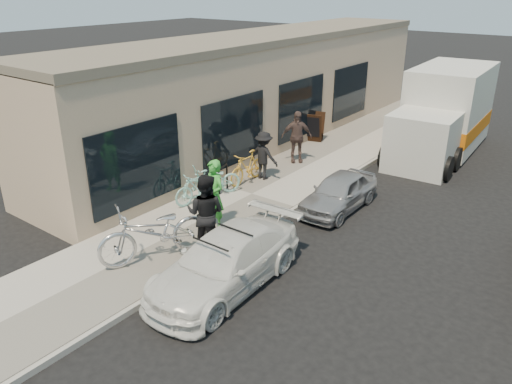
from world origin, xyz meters
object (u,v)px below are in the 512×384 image
Objects in this scene: woman_rider at (214,195)px; cruiser_bike_a at (198,187)px; moving_truck at (444,116)px; man_standing at (206,213)px; sedan_white at (226,262)px; cruiser_bike_c at (247,167)px; bystander_a at (264,156)px; bystander_b at (296,137)px; sandwich_board at (314,127)px; cruiser_bike_b at (212,181)px; bike_rack at (223,176)px; tandem_bike at (155,232)px; sedan_silver at (339,192)px.

cruiser_bike_a is (-1.47, 0.92, -0.46)m from woman_rider.
moving_truck is 3.41× the size of man_standing.
sedan_white is 2.48× the size of cruiser_bike_c.
woman_rider is at bearing 134.72° from sedan_white.
cruiser_bike_c reaches higher than cruiser_bike_a.
bystander_a is 2.01m from bystander_b.
bystander_a is at bearing -94.07° from sandwich_board.
moving_truck is 11.45m from man_standing.
woman_rider is at bearing -106.07° from moving_truck.
woman_rider is (-1.81, 1.70, 0.48)m from sedan_white.
sedan_white is 2.31× the size of cruiser_bike_b.
bike_rack is at bearing -117.66° from moving_truck.
man_standing is (2.05, -2.97, 0.47)m from bike_rack.
sandwich_board is 0.62× the size of bystander_b.
bystander_b reaches higher than sandwich_board.
moving_truck reaches higher than cruiser_bike_c.
sandwich_board is 5.12m from cruiser_bike_c.
bike_rack is 0.12× the size of moving_truck.
cruiser_bike_b is (-1.45, 3.54, -0.21)m from tandem_bike.
sedan_white is at bearing -56.88° from cruiser_bike_c.
sedan_silver is at bearing 54.11° from cruiser_bike_b.
woman_rider is 1.11× the size of cruiser_bike_c.
moving_truck is 3.64× the size of cruiser_bike_b.
sandwich_board is at bearing 121.08° from cruiser_bike_b.
woman_rider reaches higher than sandwich_board.
tandem_bike reaches higher than cruiser_bike_c.
bystander_a is (0.38, 2.66, 0.31)m from cruiser_bike_a.
cruiser_bike_b is (0.46, -6.55, -0.11)m from sandwich_board.
tandem_bike is at bearing -76.47° from woman_rider.
bike_rack is at bearing 129.30° from sedan_white.
woman_rider is 3.31m from cruiser_bike_c.
cruiser_bike_b is 1.08× the size of cruiser_bike_c.
sedan_silver is at bearing 171.61° from bystander_a.
cruiser_bike_a is at bearing 140.15° from tandem_bike.
sandwich_board is 0.68× the size of cruiser_bike_c.
sandwich_board is 10.49m from sedan_white.
moving_truck is at bearing -118.35° from bystander_a.
sedan_white is 2.24× the size of woman_rider.
sedan_white is (3.75, -9.79, -0.14)m from sandwich_board.
sedan_white is 1.34× the size of sedan_silver.
sandwich_board is 6.15m from sedan_silver.
cruiser_bike_b is at bearing 148.07° from woman_rider.
tandem_bike is at bearing -52.62° from cruiser_bike_a.
tandem_bike is 3.26m from cruiser_bike_a.
sedan_silver is 0.47× the size of moving_truck.
sedan_white is 1.50m from man_standing.
bystander_b is (0.16, 2.58, 0.41)m from cruiser_bike_c.
bystander_b reaches higher than bike_rack.
man_standing is (0.61, -0.98, 0.03)m from woman_rider.
sedan_white is 1.59× the size of tandem_bike.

